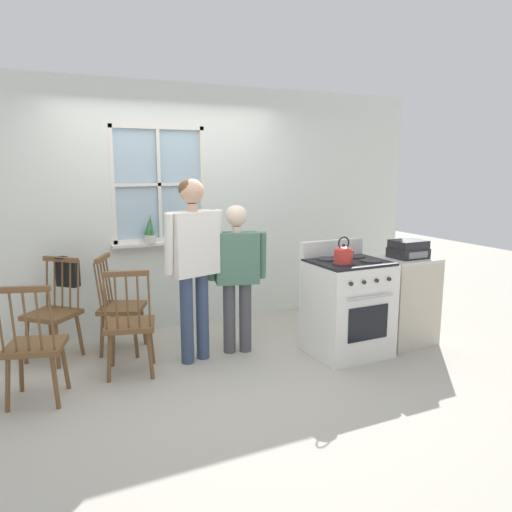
{
  "coord_description": "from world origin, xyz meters",
  "views": [
    {
      "loc": [
        -1.54,
        -3.99,
        1.83
      ],
      "look_at": [
        0.42,
        0.07,
        1.0
      ],
      "focal_mm": 35.0,
      "sensor_mm": 36.0,
      "label": 1
    }
  ],
  "objects": [
    {
      "name": "ground_plane",
      "position": [
        0.0,
        0.0,
        0.0
      ],
      "size": [
        16.0,
        16.0,
        0.0
      ],
      "primitive_type": "plane",
      "color": "#B2AD9E"
    },
    {
      "name": "wall_back",
      "position": [
        0.01,
        1.4,
        1.33
      ],
      "size": [
        6.4,
        0.16,
        2.7
      ],
      "color": "silver",
      "rests_on": "ground_plane"
    },
    {
      "name": "chair_by_window",
      "position": [
        -1.3,
        0.92,
        0.44
      ],
      "size": [
        0.58,
        0.58,
        0.96
      ],
      "rotation": [
        0.0,
        0.0,
        -0.76
      ],
      "color": "brown",
      "rests_on": "ground_plane"
    },
    {
      "name": "chair_near_wall",
      "position": [
        -0.72,
        0.25,
        0.44
      ],
      "size": [
        0.51,
        0.5,
        0.96
      ],
      "rotation": [
        0.0,
        0.0,
        2.87
      ],
      "color": "brown",
      "rests_on": "ground_plane"
    },
    {
      "name": "chair_center_cluster",
      "position": [
        -1.5,
        0.04,
        0.44
      ],
      "size": [
        0.52,
        0.51,
        0.96
      ],
      "rotation": [
        0.0,
        0.0,
        2.84
      ],
      "color": "brown",
      "rests_on": "ground_plane"
    },
    {
      "name": "chair_near_stove",
      "position": [
        -0.7,
        0.85,
        0.44
      ],
      "size": [
        0.54,
        0.55,
        0.96
      ],
      "rotation": [
        0.0,
        0.0,
        1.12
      ],
      "color": "brown",
      "rests_on": "ground_plane"
    },
    {
      "name": "person_elderly_left",
      "position": [
        -0.11,
        0.3,
        1.06
      ],
      "size": [
        0.62,
        0.33,
        1.7
      ],
      "rotation": [
        0.0,
        0.0,
        0.29
      ],
      "color": "#384766",
      "rests_on": "ground_plane"
    },
    {
      "name": "person_teen_center",
      "position": [
        0.34,
        0.33,
        0.88
      ],
      "size": [
        0.57,
        0.31,
        1.45
      ],
      "rotation": [
        0.0,
        0.0,
        -0.26
      ],
      "color": "#4C4C51",
      "rests_on": "ground_plane"
    },
    {
      "name": "stove",
      "position": [
        1.29,
        -0.16,
        0.47
      ],
      "size": [
        0.71,
        0.68,
        1.08
      ],
      "color": "white",
      "rests_on": "ground_plane"
    },
    {
      "name": "kettle",
      "position": [
        1.13,
        -0.29,
        1.02
      ],
      "size": [
        0.21,
        0.17,
        0.25
      ],
      "color": "red",
      "rests_on": "stove"
    },
    {
      "name": "potted_plant",
      "position": [
        -0.26,
        1.31,
        1.1
      ],
      "size": [
        0.13,
        0.12,
        0.32
      ],
      "color": "beige",
      "rests_on": "wall_back"
    },
    {
      "name": "handbag",
      "position": [
        -1.14,
        1.08,
        0.79
      ],
      "size": [
        0.25,
        0.25,
        0.31
      ],
      "color": "black",
      "rests_on": "chair_by_window"
    },
    {
      "name": "side_counter",
      "position": [
        2.0,
        -0.17,
        0.45
      ],
      "size": [
        0.55,
        0.5,
        0.9
      ],
      "color": "beige",
      "rests_on": "ground_plane"
    },
    {
      "name": "stereo",
      "position": [
        2.0,
        -0.19,
        0.99
      ],
      "size": [
        0.34,
        0.29,
        0.18
      ],
      "color": "#232326",
      "rests_on": "side_counter"
    }
  ]
}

